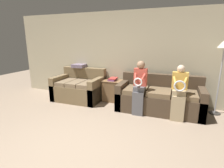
{
  "coord_description": "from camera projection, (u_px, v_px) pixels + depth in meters",
  "views": [
    {
      "loc": [
        1.46,
        -1.86,
        1.75
      ],
      "look_at": [
        0.09,
        1.81,
        0.76
      ],
      "focal_mm": 28.0,
      "sensor_mm": 36.0,
      "label": 1
    }
  ],
  "objects": [
    {
      "name": "ground_plane",
      "position": [
        64.0,
        160.0,
        2.61
      ],
      "size": [
        14.0,
        14.0,
        0.0
      ],
      "primitive_type": "plane",
      "color": "gray"
    },
    {
      "name": "throw_pillow",
      "position": [
        80.0,
        66.0,
        5.48
      ],
      "size": [
        0.39,
        0.39,
        0.1
      ],
      "color": "slate",
      "rests_on": "couch_side"
    },
    {
      "name": "couch_side",
      "position": [
        79.0,
        88.0,
        5.27
      ],
      "size": [
        1.4,
        0.97,
        0.92
      ],
      "color": "brown",
      "rests_on": "ground_plane"
    },
    {
      "name": "child_left_seated",
      "position": [
        140.0,
        85.0,
        4.14
      ],
      "size": [
        0.31,
        0.38,
        1.28
      ],
      "color": "#56565B",
      "rests_on": "ground_plane"
    },
    {
      "name": "wall_back",
      "position": [
        124.0,
        57.0,
        5.08
      ],
      "size": [
        7.2,
        0.06,
        2.55
      ],
      "color": "#BCB293",
      "rests_on": "ground_plane"
    },
    {
      "name": "couch_main",
      "position": [
        159.0,
        98.0,
        4.41
      ],
      "size": [
        2.06,
        0.91,
        0.89
      ],
      "color": "#473828",
      "rests_on": "ground_plane"
    },
    {
      "name": "side_shelf",
      "position": [
        113.0,
        90.0,
        5.14
      ],
      "size": [
        0.54,
        0.46,
        0.62
      ],
      "color": "brown",
      "rests_on": "ground_plane"
    },
    {
      "name": "child_right_seated",
      "position": [
        179.0,
        91.0,
        3.84
      ],
      "size": [
        0.34,
        0.37,
        1.23
      ],
      "color": "tan",
      "rests_on": "ground_plane"
    },
    {
      "name": "floor_lamp",
      "position": [
        224.0,
        52.0,
        3.93
      ],
      "size": [
        0.3,
        0.3,
        1.78
      ],
      "color": "#2D2B28",
      "rests_on": "ground_plane"
    },
    {
      "name": "book_stack",
      "position": [
        113.0,
        79.0,
        5.05
      ],
      "size": [
        0.22,
        0.31,
        0.08
      ],
      "color": "#7A4284",
      "rests_on": "side_shelf"
    }
  ]
}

